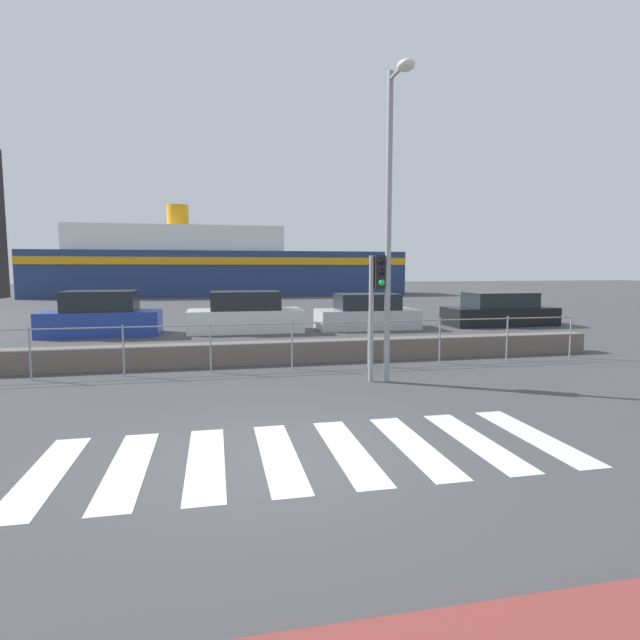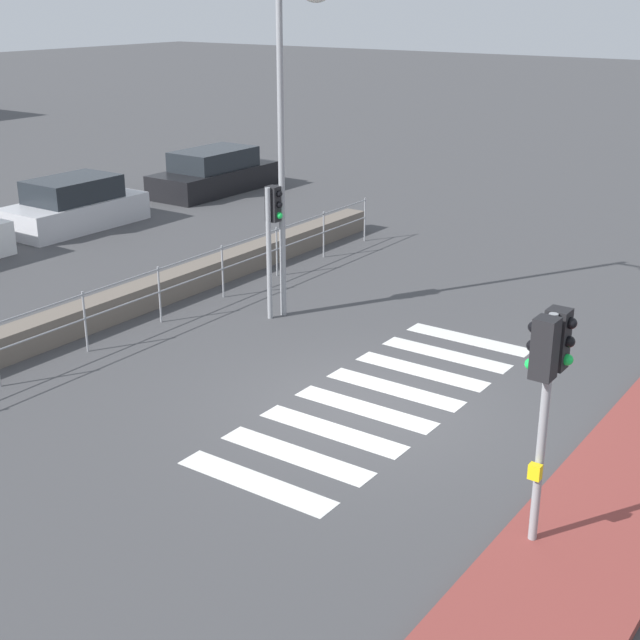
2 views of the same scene
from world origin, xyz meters
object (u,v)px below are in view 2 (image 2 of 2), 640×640
object	(u,v)px
traffic_light_far	(272,222)
parked_car_silver	(74,206)
traffic_light_near	(548,369)
parked_car_black	(214,174)
streetlamp	(289,122)

from	to	relation	value
traffic_light_far	parked_car_silver	world-z (taller)	traffic_light_far
traffic_light_near	parked_car_black	size ratio (longest dim) A/B	0.64
traffic_light_near	parked_car_silver	xyz separation A→B (m)	(7.07, 16.19, -1.68)
traffic_light_near	streetlamp	bearing A→B (deg)	56.16
traffic_light_near	parked_car_black	xyz separation A→B (m)	(12.83, 16.19, -1.68)
traffic_light_far	parked_car_silver	distance (m)	9.36
traffic_light_near	streetlamp	distance (m)	8.59
streetlamp	parked_car_silver	world-z (taller)	streetlamp
traffic_light_near	parked_car_silver	size ratio (longest dim) A/B	0.74
traffic_light_far	streetlamp	distance (m)	1.93
traffic_light_far	parked_car_silver	size ratio (longest dim) A/B	0.67
parked_car_silver	parked_car_black	xyz separation A→B (m)	(5.76, 0.00, -0.00)
streetlamp	traffic_light_far	bearing A→B (deg)	127.70
parked_car_silver	traffic_light_near	bearing A→B (deg)	-113.59
traffic_light_far	parked_car_silver	xyz separation A→B (m)	(2.57, 8.90, -1.34)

